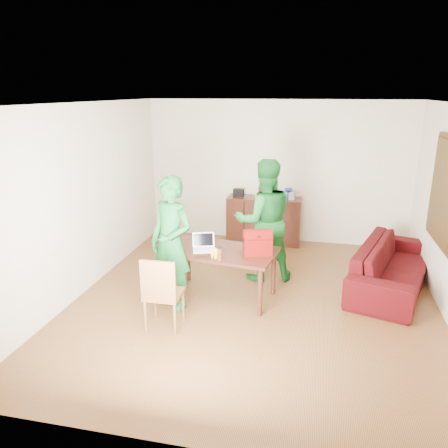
% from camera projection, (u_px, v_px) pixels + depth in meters
% --- Properties ---
extents(room, '(5.20, 5.70, 2.90)m').
position_uv_depth(room, '(258.00, 209.00, 5.92)').
color(room, '#472611').
rests_on(room, ground).
extents(table, '(1.63, 1.07, 0.71)m').
position_uv_depth(table, '(221.00, 256.00, 6.13)').
color(table, black).
rests_on(table, ground).
extents(chair, '(0.44, 0.42, 0.96)m').
position_uv_depth(chair, '(164.00, 307.00, 5.42)').
color(chair, brown).
rests_on(chair, ground).
extents(person_near, '(0.78, 0.67, 1.82)m').
position_uv_depth(person_near, '(171.00, 243.00, 5.80)').
color(person_near, '#166429').
rests_on(person_near, ground).
extents(person_far, '(1.11, 0.98, 1.89)m').
position_uv_depth(person_far, '(264.00, 221.00, 6.67)').
color(person_far, '#166523').
rests_on(person_far, ground).
extents(laptop, '(0.36, 0.30, 0.22)m').
position_uv_depth(laptop, '(204.00, 248.00, 6.08)').
color(laptop, white).
rests_on(laptop, table).
extents(bananas, '(0.16, 0.10, 0.06)m').
position_uv_depth(bananas, '(215.00, 257.00, 5.78)').
color(bananas, gold).
rests_on(bananas, table).
extents(bottle, '(0.07, 0.07, 0.18)m').
position_uv_depth(bottle, '(220.00, 254.00, 5.72)').
color(bottle, '#5D2E15').
rests_on(bottle, table).
extents(red_bag, '(0.43, 0.32, 0.28)m').
position_uv_depth(red_bag, '(257.00, 245.00, 5.91)').
color(red_bag, '#680706').
rests_on(red_bag, table).
extents(sofa, '(1.54, 2.44, 0.67)m').
position_uv_depth(sofa, '(393.00, 266.00, 6.54)').
color(sofa, '#3E080D').
rests_on(sofa, ground).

